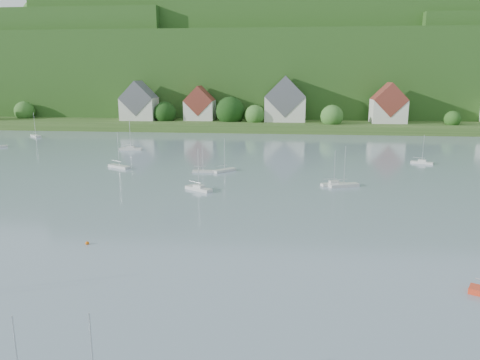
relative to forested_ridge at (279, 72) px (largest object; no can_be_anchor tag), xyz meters
name	(u,v)px	position (x,y,z in m)	size (l,w,h in m)	color
far_shore_strip	(273,122)	(-0.39, -68.57, -21.39)	(600.00, 60.00, 3.00)	#31501E
forested_ridge	(279,72)	(0.00, 0.00, 0.00)	(620.00, 181.22, 69.89)	#1E4415
village_building_0	(139,104)	(-55.39, -81.57, -13.37)	(14.00, 10.40, 16.00)	beige
village_building_1	(200,106)	(-30.39, -79.57, -14.13)	(12.00, 9.36, 14.00)	beige
village_building_2	(285,103)	(4.61, -80.57, -12.62)	(16.00, 11.44, 18.00)	beige
village_building_3	(388,106)	(44.61, -82.57, -13.46)	(13.00, 10.40, 15.50)	beige
mooring_buoy_3	(87,244)	(-18.93, -215.36, -22.89)	(0.49, 0.49, 0.49)	#DC5F0A
far_sailboat_cluster	(308,161)	(11.55, -154.04, -22.51)	(196.44, 75.20, 8.71)	silver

